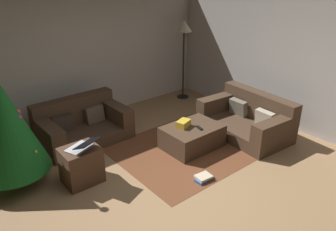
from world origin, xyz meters
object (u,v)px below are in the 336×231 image
at_px(couch_left, 81,124).
at_px(tv_remote, 199,128).
at_px(side_table, 81,165).
at_px(book_stack, 204,178).
at_px(couch_right, 248,119).
at_px(corner_lamp, 184,32).
at_px(christmas_tree, 5,125).
at_px(ottoman, 192,137).
at_px(gift_box, 183,124).
at_px(laptop, 82,146).

bearing_deg(couch_left, tv_remote, 129.06).
distance_m(side_table, book_stack, 1.79).
height_order(couch_right, side_table, couch_right).
xyz_separation_m(tv_remote, corner_lamp, (1.45, 2.03, 1.14)).
xyz_separation_m(couch_right, side_table, (-3.10, 0.54, -0.01)).
height_order(tv_remote, christmas_tree, christmas_tree).
xyz_separation_m(couch_left, book_stack, (0.79, -2.34, -0.24)).
xyz_separation_m(couch_right, ottoman, (-1.17, 0.27, -0.09)).
height_order(couch_left, ottoman, couch_left).
distance_m(couch_left, ottoman, 2.01).
relative_size(book_stack, corner_lamp, 0.16).
xyz_separation_m(couch_right, gift_box, (-1.30, 0.37, 0.16)).
xyz_separation_m(tv_remote, side_table, (-1.97, 0.39, -0.13)).
distance_m(couch_left, book_stack, 2.48).
bearing_deg(side_table, couch_right, -9.92).
xyz_separation_m(couch_left, corner_lamp, (2.82, 0.40, 1.27)).
height_order(ottoman, book_stack, ottoman).
height_order(couch_right, gift_box, couch_right).
bearing_deg(corner_lamp, ottoman, -127.99).
bearing_deg(couch_left, christmas_tree, 26.59).
height_order(christmas_tree, corner_lamp, corner_lamp).
relative_size(tv_remote, book_stack, 0.55).
bearing_deg(christmas_tree, ottoman, -16.48).
distance_m(ottoman, book_stack, 1.01).
height_order(ottoman, gift_box, gift_box).
height_order(side_table, book_stack, side_table).
bearing_deg(couch_right, gift_box, 78.62).
distance_m(ottoman, side_table, 1.95).
distance_m(couch_left, tv_remote, 2.13).
height_order(ottoman, tv_remote, tv_remote).
bearing_deg(book_stack, couch_left, 108.65).
bearing_deg(book_stack, gift_box, 65.75).
height_order(christmas_tree, book_stack, christmas_tree).
height_order(ottoman, corner_lamp, corner_lamp).
relative_size(gift_box, laptop, 0.49).
bearing_deg(book_stack, corner_lamp, 53.47).
bearing_deg(gift_box, couch_left, 130.71).
height_order(couch_left, laptop, same).
xyz_separation_m(tv_remote, laptop, (-1.94, 0.34, 0.20)).
distance_m(side_table, laptop, 0.33).
bearing_deg(book_stack, laptop, 142.29).
height_order(gift_box, tv_remote, gift_box).
height_order(tv_remote, laptop, laptop).
height_order(side_table, corner_lamp, corner_lamp).
relative_size(couch_right, corner_lamp, 0.94).
height_order(couch_right, ottoman, couch_right).
distance_m(book_stack, corner_lamp, 3.73).
bearing_deg(ottoman, couch_right, -12.85).
relative_size(couch_right, tv_remote, 10.58).
xyz_separation_m(ottoman, christmas_tree, (-2.69, 0.80, 0.76)).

